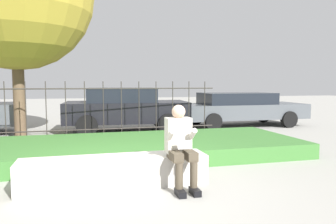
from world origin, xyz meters
TOP-DOWN VIEW (x-y plane):
  - ground_plane at (0.00, 0.00)m, footprint 60.00×60.00m
  - stone_bench at (-0.10, 0.00)m, footprint 2.85×0.57m
  - person_seated_reader at (0.85, -0.32)m, footprint 0.42×0.73m
  - grass_berm at (0.00, 2.08)m, footprint 8.40×2.77m
  - iron_fence at (0.00, 4.09)m, footprint 6.40×0.03m
  - car_parked_center at (0.83, 5.76)m, footprint 4.09×2.22m
  - car_parked_right at (5.09, 6.00)m, footprint 4.70×1.93m

SIDE VIEW (x-z plane):
  - ground_plane at x=0.00m, z-range 0.00..0.00m
  - grass_berm at x=0.00m, z-range 0.00..0.32m
  - stone_bench at x=-0.10m, z-range -0.03..0.44m
  - car_parked_right at x=5.09m, z-range 0.05..1.28m
  - person_seated_reader at x=0.85m, z-range 0.06..1.32m
  - car_parked_center at x=0.83m, z-range 0.05..1.48m
  - iron_fence at x=0.00m, z-range 0.04..1.67m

